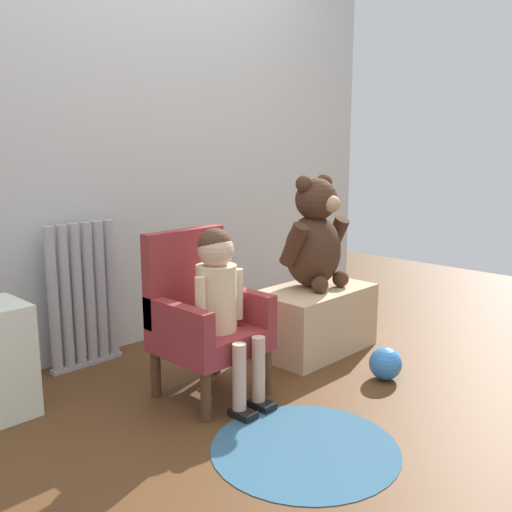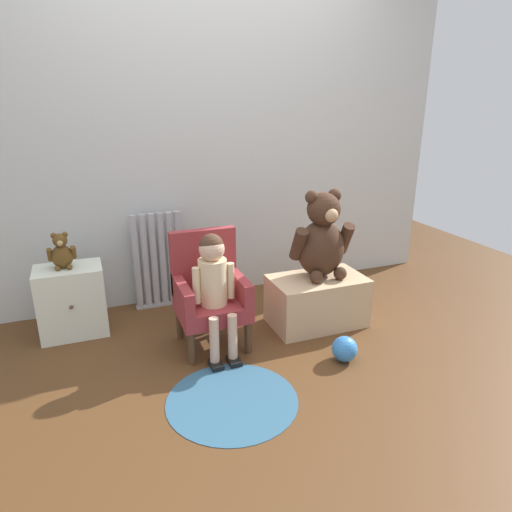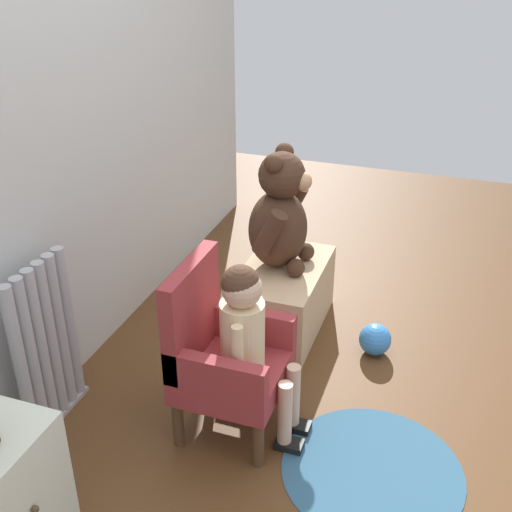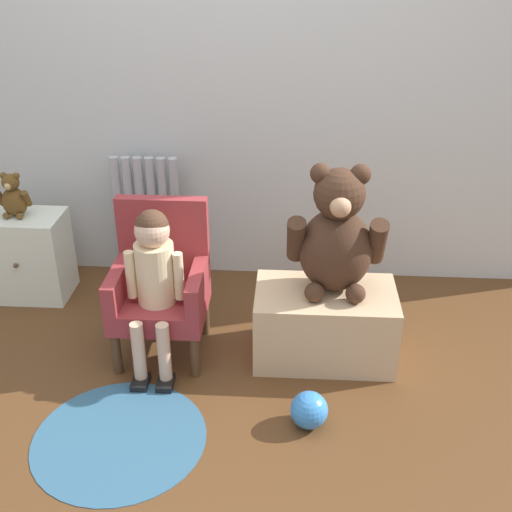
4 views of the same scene
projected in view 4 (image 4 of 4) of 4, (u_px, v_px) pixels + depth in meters
The scene contains 11 objects.
ground_plane at pixel (201, 424), 2.59m from camera, with size 6.00×6.00×0.00m, color #54341A.
back_wall at pixel (228, 57), 3.18m from camera, with size 3.80×0.05×2.40m, color silver.
radiator at pixel (148, 220), 3.49m from camera, with size 0.37×0.05×0.71m.
small_dresser at pixel (28, 256), 3.38m from camera, with size 0.41×0.31×0.46m.
child_armchair at pixel (161, 283), 2.90m from camera, with size 0.41×0.39×0.71m.
child_figure at pixel (154, 268), 2.74m from camera, with size 0.25×0.35×0.74m.
low_bench at pixel (324, 324), 2.93m from camera, with size 0.63×0.38×0.34m, color tan.
large_teddy_bear at pixel (337, 237), 2.75m from camera, with size 0.43×0.30×0.59m.
small_teddy_bear at pixel (13, 197), 3.23m from camera, with size 0.17×0.12×0.23m.
floor_rug at pixel (120, 438), 2.51m from camera, with size 0.68×0.68×0.01m, color #305B77.
toy_ball at pixel (309, 410), 2.55m from camera, with size 0.15×0.15×0.15m, color #3681D3.
Camera 4 is at (0.35, -1.96, 1.80)m, focal length 45.00 mm.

